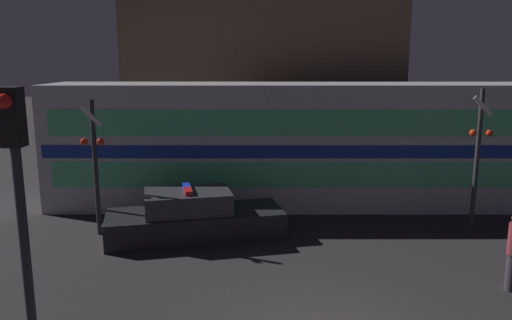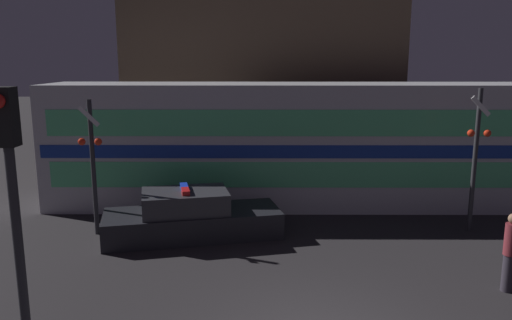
{
  "view_description": "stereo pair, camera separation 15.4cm",
  "coord_description": "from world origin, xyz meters",
  "px_view_note": "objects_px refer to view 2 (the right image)",
  "views": [
    {
      "loc": [
        -1.28,
        -7.91,
        4.87
      ],
      "look_at": [
        -1.22,
        7.14,
        1.85
      ],
      "focal_mm": 35.0,
      "sensor_mm": 36.0,
      "label": 1
    },
    {
      "loc": [
        -1.13,
        -7.91,
        4.87
      ],
      "look_at": [
        -1.22,
        7.14,
        1.85
      ],
      "focal_mm": 35.0,
      "sensor_mm": 36.0,
      "label": 2
    }
  ],
  "objects_px": {
    "police_car": "(191,218)",
    "train": "(308,144)",
    "crossing_signal_near": "(476,154)",
    "pedestrian": "(510,252)",
    "traffic_light_corner": "(12,186)"
  },
  "relations": [
    {
      "from": "police_car",
      "to": "train",
      "type": "bearing_deg",
      "value": 30.79
    },
    {
      "from": "police_car",
      "to": "crossing_signal_near",
      "type": "relative_size",
      "value": 1.24
    },
    {
      "from": "pedestrian",
      "to": "crossing_signal_near",
      "type": "height_order",
      "value": "crossing_signal_near"
    },
    {
      "from": "pedestrian",
      "to": "traffic_light_corner",
      "type": "bearing_deg",
      "value": -164.41
    },
    {
      "from": "police_car",
      "to": "crossing_signal_near",
      "type": "distance_m",
      "value": 8.22
    },
    {
      "from": "police_car",
      "to": "pedestrian",
      "type": "xyz_separation_m",
      "value": [
        7.23,
        -3.37,
        0.35
      ]
    },
    {
      "from": "police_car",
      "to": "pedestrian",
      "type": "relative_size",
      "value": 2.96
    },
    {
      "from": "police_car",
      "to": "traffic_light_corner",
      "type": "relative_size",
      "value": 1.14
    },
    {
      "from": "crossing_signal_near",
      "to": "traffic_light_corner",
      "type": "bearing_deg",
      "value": -147.21
    },
    {
      "from": "train",
      "to": "crossing_signal_near",
      "type": "bearing_deg",
      "value": -33.32
    },
    {
      "from": "train",
      "to": "pedestrian",
      "type": "xyz_separation_m",
      "value": [
        3.64,
        -6.76,
        -1.17
      ]
    },
    {
      "from": "traffic_light_corner",
      "to": "train",
      "type": "bearing_deg",
      "value": 59.47
    },
    {
      "from": "train",
      "to": "pedestrian",
      "type": "relative_size",
      "value": 10.08
    },
    {
      "from": "train",
      "to": "traffic_light_corner",
      "type": "xyz_separation_m",
      "value": [
        -5.49,
        -9.31,
        0.91
      ]
    },
    {
      "from": "police_car",
      "to": "traffic_light_corner",
      "type": "height_order",
      "value": "traffic_light_corner"
    }
  ]
}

